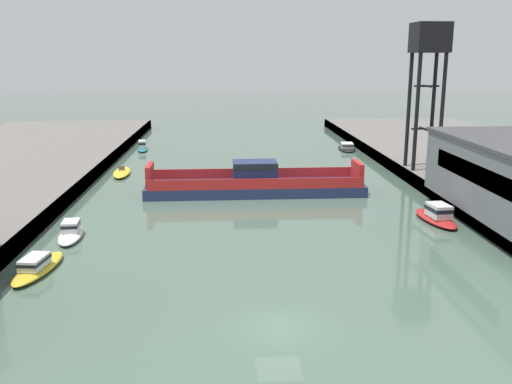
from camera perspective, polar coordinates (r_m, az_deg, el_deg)
ground_plane at (r=31.24m, az=2.37°, el=-13.56°), size 400.00×400.00×0.00m
chain_ferry at (r=59.86m, az=-0.12°, el=0.85°), size 23.17×5.92×3.49m
moored_boat_near_left at (r=71.69m, az=-13.46°, el=1.97°), size 2.50×7.15×1.06m
moored_boat_near_right at (r=41.01m, az=-21.31°, el=-7.02°), size 2.76×6.79×1.27m
moored_boat_mid_left at (r=52.06m, az=17.87°, el=-2.25°), size 2.94×6.70×1.72m
moored_boat_mid_right at (r=89.84m, az=-11.47°, el=4.54°), size 2.22×5.43×1.50m
moored_boat_far_left at (r=89.84m, az=9.19°, el=4.54°), size 3.21×7.73×1.12m
moored_boat_far_right at (r=47.76m, az=-18.29°, el=-3.86°), size 2.31×5.52×1.35m
crane_tower at (r=68.24m, az=17.16°, el=13.47°), size 3.78×3.78×16.57m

